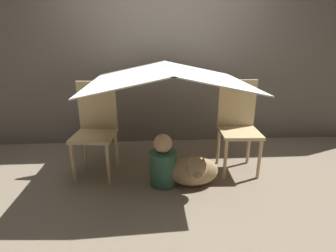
{
  "coord_description": "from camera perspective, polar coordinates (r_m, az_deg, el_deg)",
  "views": [
    {
      "loc": [
        -0.17,
        -2.5,
        1.46
      ],
      "look_at": [
        0.0,
        0.14,
        0.56
      ],
      "focal_mm": 28.0,
      "sensor_mm": 36.0,
      "label": 1
    }
  ],
  "objects": [
    {
      "name": "ground_plane",
      "position": [
        2.89,
        0.18,
        -11.38
      ],
      "size": [
        8.8,
        8.8,
        0.0
      ],
      "primitive_type": "plane",
      "color": "gray"
    },
    {
      "name": "wall_back",
      "position": [
        3.63,
        -1.04,
        15.58
      ],
      "size": [
        7.0,
        0.05,
        2.5
      ],
      "color": "#6B6056",
      "rests_on": "ground_plane"
    },
    {
      "name": "chair_left",
      "position": [
        2.93,
        -15.46,
        0.09
      ],
      "size": [
        0.46,
        0.46,
        1.01
      ],
      "rotation": [
        0.0,
        0.0,
        -0.11
      ],
      "color": "#D1B27F",
      "rests_on": "ground_plane"
    },
    {
      "name": "chair_right",
      "position": [
        3.02,
        15.01,
        0.71
      ],
      "size": [
        0.44,
        0.44,
        1.01
      ],
      "rotation": [
        0.0,
        0.0,
        -0.04
      ],
      "color": "#D1B27F",
      "rests_on": "ground_plane"
    },
    {
      "name": "sheet_canopy",
      "position": [
        2.66,
        0.0,
        11.01
      ],
      "size": [
        1.58,
        1.38,
        0.17
      ],
      "color": "silver"
    },
    {
      "name": "person_front",
      "position": [
        2.7,
        -1.08,
        -8.13
      ],
      "size": [
        0.28,
        0.28,
        0.55
      ],
      "color": "#38664C",
      "rests_on": "ground_plane"
    },
    {
      "name": "dog",
      "position": [
        2.68,
        5.61,
        -9.69
      ],
      "size": [
        0.52,
        0.45,
        0.41
      ],
      "color": "#9E7F56",
      "rests_on": "ground_plane"
    }
  ]
}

